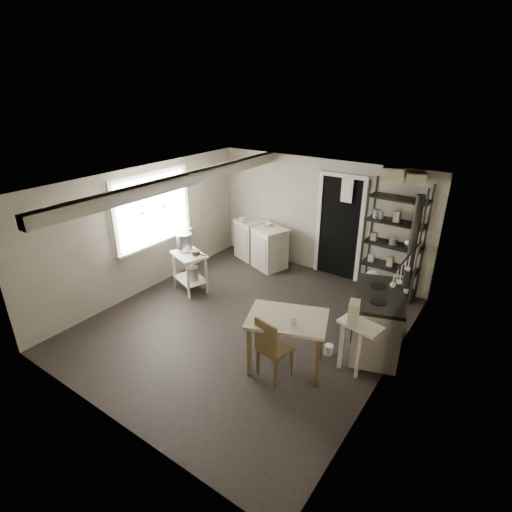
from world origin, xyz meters
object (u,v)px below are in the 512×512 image
Objects in this scene: work_table at (286,343)px; flour_sack at (373,282)px; stove at (376,322)px; prep_table at (190,271)px; base_cabinets at (260,242)px; shelf_rack at (392,246)px; chair at (275,344)px; stockpot at (184,242)px.

flour_sack is (0.26, 2.70, -0.14)m from work_table.
stove is at bearing 52.43° from work_table.
flour_sack is at bearing 32.82° from prep_table.
prep_table is 0.57× the size of base_cabinets.
prep_table reaches higher than flour_sack.
chair is at bearing -97.69° from shelf_rack.
prep_table is 3.68m from shelf_rack.
prep_table is at bearing -18.81° from stockpot.
base_cabinets reaches higher than work_table.
work_table is at bearing 92.48° from chair.
work_table is (2.59, -0.86, -0.02)m from prep_table.
shelf_rack is (3.07, 1.97, 0.55)m from prep_table.
stove reaches higher than prep_table.
shelf_rack is 0.75m from flour_sack.
chair reaches higher than work_table.
stockpot is 0.29× the size of work_table.
stockpot is 1.88m from base_cabinets.
stockpot is 3.61m from stove.
work_table is 2.21× the size of flour_sack.
flour_sack is (-0.21, -0.13, -0.71)m from shelf_rack.
chair is 2.96m from flour_sack.
stove is (3.57, 0.19, -0.50)m from stockpot.
prep_table is 0.35× the size of shelf_rack.
stockpot reaches higher than chair.
chair is at bearing -98.70° from work_table.
work_table is at bearing -18.34° from stockpot.
flour_sack is at bearing 95.46° from chair.
shelf_rack is 2.34× the size of chair.
chair reaches higher than prep_table.
base_cabinets is 1.13× the size of stove.
stockpot is 0.34× the size of chair.
shelf_rack is at bearing 83.27° from stove.
stove is (3.44, 0.24, 0.04)m from prep_table.
stove is at bearing -7.39° from base_cabinets.
base_cabinets is at bearing 78.75° from prep_table.
flour_sack is (2.99, 1.79, -0.70)m from stockpot.
work_table is at bearing -146.47° from stove.
prep_table is 1.59× the size of flour_sack.
base_cabinets is 2.50m from flour_sack.
work_table is at bearing -97.75° from shelf_rack.
stove is at bearing -69.83° from flour_sack.
chair is (-0.88, -1.34, 0.04)m from stove.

